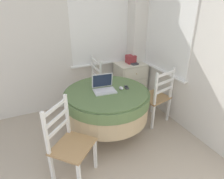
# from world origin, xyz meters

# --- Properties ---
(corner_room_shell) EXTENTS (4.23, 5.16, 2.55)m
(corner_room_shell) POSITION_xyz_m (1.16, 2.08, 1.28)
(corner_room_shell) COLOR silver
(corner_room_shell) RESTS_ON ground_plane
(round_dining_table) EXTENTS (1.21, 1.21, 0.74)m
(round_dining_table) POSITION_xyz_m (0.77, 2.17, 0.57)
(round_dining_table) COLOR #4C3D2D
(round_dining_table) RESTS_ON ground_plane
(laptop) EXTENTS (0.33, 0.28, 0.23)m
(laptop) POSITION_xyz_m (0.74, 2.20, 0.79)
(laptop) COLOR silver
(laptop) RESTS_ON round_dining_table
(computer_mouse) EXTENTS (0.05, 0.08, 0.04)m
(computer_mouse) POSITION_xyz_m (0.98, 2.12, 0.77)
(computer_mouse) COLOR silver
(computer_mouse) RESTS_ON round_dining_table
(cell_phone) EXTENTS (0.08, 0.13, 0.01)m
(cell_phone) POSITION_xyz_m (1.08, 2.15, 0.75)
(cell_phone) COLOR #2D2D33
(cell_phone) RESTS_ON round_dining_table
(dining_chair_near_back_window) EXTENTS (0.41, 0.45, 0.96)m
(dining_chair_near_back_window) POSITION_xyz_m (0.82, 3.02, 0.46)
(dining_chair_near_back_window) COLOR #A87F51
(dining_chair_near_back_window) RESTS_ON ground_plane
(dining_chair_near_right_window) EXTENTS (0.52, 0.49, 0.96)m
(dining_chair_near_right_window) POSITION_xyz_m (1.64, 2.16, 0.46)
(dining_chair_near_right_window) COLOR #A87F51
(dining_chair_near_right_window) RESTS_ON ground_plane
(dining_chair_camera_near) EXTENTS (0.59, 0.59, 0.96)m
(dining_chair_camera_near) POSITION_xyz_m (0.09, 1.64, 0.46)
(dining_chair_camera_near) COLOR #A87F51
(dining_chair_camera_near) RESTS_ON ground_plane
(corner_cabinet) EXTENTS (0.57, 0.47, 0.77)m
(corner_cabinet) POSITION_xyz_m (1.66, 3.04, 0.39)
(corner_cabinet) COLOR silver
(corner_cabinet) RESTS_ON ground_plane
(storage_box) EXTENTS (0.16, 0.17, 0.15)m
(storage_box) POSITION_xyz_m (1.66, 3.05, 0.85)
(storage_box) COLOR #9E3338
(storage_box) RESTS_ON corner_cabinet
(book_on_cabinet) EXTENTS (0.13, 0.26, 0.02)m
(book_on_cabinet) POSITION_xyz_m (1.68, 3.01, 0.78)
(book_on_cabinet) COLOR #3F3F44
(book_on_cabinet) RESTS_ON corner_cabinet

